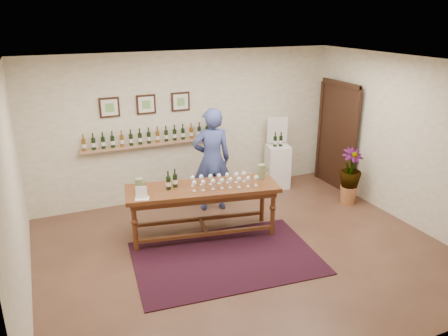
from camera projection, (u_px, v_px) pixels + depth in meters
name	position (u px, v px, depth m)	size (l,w,h in m)	color
ground	(245.00, 252.00, 6.65)	(6.00, 6.00, 0.00)	#4E2F22
room_shell	(300.00, 136.00, 8.66)	(6.00, 6.00, 6.00)	white
rug	(226.00, 258.00, 6.48)	(2.68, 1.79, 0.01)	#400C0B
tasting_table	(203.00, 194.00, 6.92)	(2.50, 1.18, 0.85)	#4A2312
table_glasses	(220.00, 181.00, 6.87)	(1.30, 0.30, 0.18)	white
table_bottles	(172.00, 180.00, 6.78)	(0.26, 0.15, 0.28)	black
pitcher_left	(139.00, 185.00, 6.64)	(0.14, 0.14, 0.22)	#6E7F4F
pitcher_right	(261.00, 171.00, 7.18)	(0.15, 0.15, 0.24)	#6E7F4F
menu_card	(141.00, 193.00, 6.42)	(0.20, 0.15, 0.18)	silver
display_pedestal	(277.00, 166.00, 9.00)	(0.44, 0.44, 0.89)	white
pedestal_bottles	(278.00, 139.00, 8.76)	(0.31, 0.08, 0.31)	black
info_sign	(277.00, 130.00, 8.88)	(0.43, 0.02, 0.59)	silver
potted_plant	(350.00, 176.00, 8.17)	(0.53, 0.53, 0.93)	#AA6638
person	(212.00, 160.00, 7.82)	(0.69, 0.45, 1.90)	#364381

